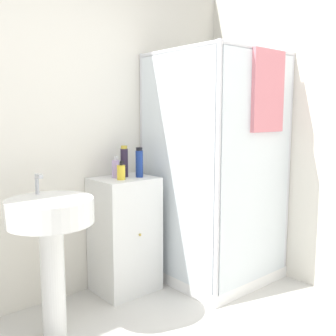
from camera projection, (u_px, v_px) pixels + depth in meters
wall_back at (47, 131)px, 2.78m from camera, size 6.40×0.06×2.50m
shower_enclosure at (216, 220)px, 3.22m from camera, size 0.88×0.91×1.85m
vanity_cabinet at (125, 234)px, 3.03m from camera, size 0.45×0.40×0.89m
sink at (51, 230)px, 2.36m from camera, size 0.52×0.52×1.00m
soap_dispenser at (121, 172)px, 2.88m from camera, size 0.06×0.06×0.14m
shampoo_bottle_tall_black at (124, 162)px, 3.01m from camera, size 0.06×0.06×0.24m
shampoo_bottle_blue at (139, 163)px, 2.99m from camera, size 0.06×0.06×0.23m
lotion_bottle_white at (116, 169)px, 2.96m from camera, size 0.06×0.06×0.17m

